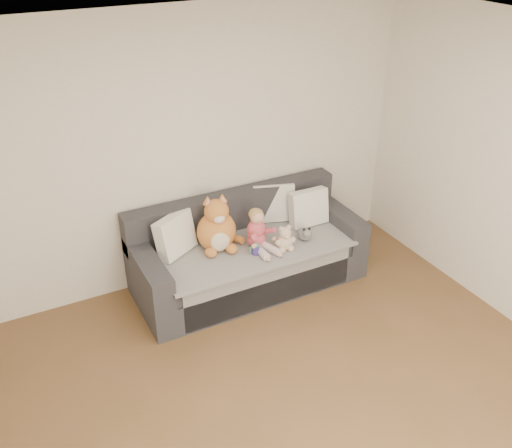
{
  "coord_description": "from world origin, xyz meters",
  "views": [
    {
      "loc": [
        -1.68,
        -2.12,
        3.31
      ],
      "look_at": [
        0.4,
        1.87,
        0.75
      ],
      "focal_mm": 40.0,
      "sensor_mm": 36.0,
      "label": 1
    }
  ],
  "objects_px": {
    "toddler": "(258,232)",
    "sippy_cup": "(256,248)",
    "teddy_bear": "(285,240)",
    "sofa": "(247,255)",
    "plush_cat": "(217,228)"
  },
  "relations": [
    {
      "from": "teddy_bear",
      "to": "toddler",
      "type": "bearing_deg",
      "value": 147.0
    },
    {
      "from": "toddler",
      "to": "plush_cat",
      "type": "distance_m",
      "value": 0.38
    },
    {
      "from": "toddler",
      "to": "teddy_bear",
      "type": "relative_size",
      "value": 1.56
    },
    {
      "from": "toddler",
      "to": "teddy_bear",
      "type": "distance_m",
      "value": 0.26
    },
    {
      "from": "sofa",
      "to": "plush_cat",
      "type": "height_order",
      "value": "plush_cat"
    },
    {
      "from": "sofa",
      "to": "teddy_bear",
      "type": "xyz_separation_m",
      "value": [
        0.24,
        -0.31,
        0.27
      ]
    },
    {
      "from": "sofa",
      "to": "plush_cat",
      "type": "relative_size",
      "value": 3.87
    },
    {
      "from": "plush_cat",
      "to": "teddy_bear",
      "type": "relative_size",
      "value": 2.2
    },
    {
      "from": "toddler",
      "to": "sippy_cup",
      "type": "relative_size",
      "value": 3.26
    },
    {
      "from": "plush_cat",
      "to": "sofa",
      "type": "bearing_deg",
      "value": 6.49
    },
    {
      "from": "teddy_bear",
      "to": "sofa",
      "type": "bearing_deg",
      "value": 133.15
    },
    {
      "from": "toddler",
      "to": "sippy_cup",
      "type": "xyz_separation_m",
      "value": [
        -0.08,
        -0.1,
        -0.1
      ]
    },
    {
      "from": "sofa",
      "to": "toddler",
      "type": "bearing_deg",
      "value": -74.59
    },
    {
      "from": "teddy_bear",
      "to": "sippy_cup",
      "type": "distance_m",
      "value": 0.29
    },
    {
      "from": "sofa",
      "to": "teddy_bear",
      "type": "height_order",
      "value": "sofa"
    }
  ]
}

